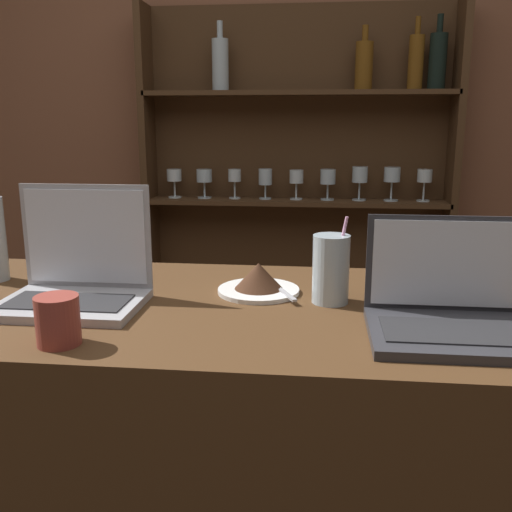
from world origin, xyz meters
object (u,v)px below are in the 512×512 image
at_px(cake_plate, 259,281).
at_px(water_glass, 331,269).
at_px(laptop_near, 77,277).
at_px(coffee_cup, 58,320).
at_px(laptop_far, 451,310).

height_order(cake_plate, water_glass, water_glass).
distance_m(laptop_near, coffee_cup, 0.24).
bearing_deg(laptop_near, coffee_cup, -74.58).
relative_size(laptop_far, water_glass, 1.60).
bearing_deg(water_glass, coffee_cup, -148.41).
bearing_deg(coffee_cup, water_glass, 31.59).
relative_size(laptop_near, laptop_far, 0.97).
height_order(cake_plate, coffee_cup, coffee_cup).
xyz_separation_m(cake_plate, water_glass, (0.16, -0.05, 0.05)).
bearing_deg(laptop_near, cake_plate, 17.25).
bearing_deg(laptop_far, water_glass, 144.36).
xyz_separation_m(laptop_near, coffee_cup, (0.06, -0.23, -0.01)).
distance_m(cake_plate, coffee_cup, 0.47).
xyz_separation_m(laptop_far, coffee_cup, (-0.70, -0.14, 0.00)).
xyz_separation_m(laptop_near, water_glass, (0.54, 0.07, 0.02)).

